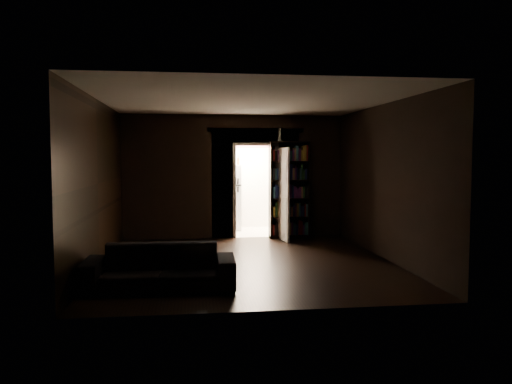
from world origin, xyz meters
TOP-DOWN VIEW (x-y plane):
  - ground at (0.00, 0.00)m, footprint 5.50×5.50m
  - room_walls at (-0.01, 1.07)m, footprint 5.02×5.61m
  - kitchen_alcove at (0.50, 3.87)m, footprint 2.20×1.80m
  - sofa at (-1.40, -1.54)m, footprint 2.11×0.96m
  - bookshelf at (1.25, 2.59)m, footprint 0.95×0.51m
  - refrigerator at (-0.10, 4.03)m, footprint 0.86×0.81m
  - door at (1.04, 2.31)m, footprint 0.18×0.85m
  - figurine at (1.04, 2.67)m, footprint 0.10×0.10m
  - bottles at (-0.05, 3.90)m, footprint 0.61×0.09m

SIDE VIEW (x-z plane):
  - ground at x=0.00m, z-range 0.00..0.00m
  - sofa at x=-1.40m, z-range 0.00..0.80m
  - refrigerator at x=-0.10m, z-range 0.00..1.65m
  - door at x=1.04m, z-range 0.00..2.05m
  - bookshelf at x=1.25m, z-range 0.00..2.20m
  - kitchen_alcove at x=0.50m, z-range -0.09..2.51m
  - room_walls at x=-0.01m, z-range 0.26..3.10m
  - bottles at x=-0.05m, z-range 1.65..1.90m
  - figurine at x=1.04m, z-range 2.20..2.50m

